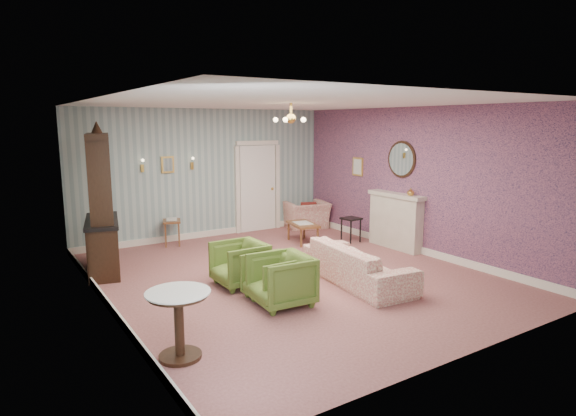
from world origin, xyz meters
TOP-DOWN VIEW (x-y plane):
  - floor at (0.00, 0.00)m, footprint 7.00×7.00m
  - ceiling at (0.00, 0.00)m, footprint 7.00×7.00m
  - wall_back at (0.00, 3.50)m, footprint 6.00×0.00m
  - wall_front at (0.00, -3.50)m, footprint 6.00×0.00m
  - wall_left at (-3.00, 0.00)m, footprint 0.00×7.00m
  - wall_right at (3.00, 0.00)m, footprint 0.00×7.00m
  - wall_right_floral at (2.98, 0.00)m, footprint 0.00×7.00m
  - door at (1.30, 3.46)m, footprint 1.12×0.12m
  - olive_chair_a at (-0.86, -1.06)m, footprint 0.80×0.84m
  - olive_chair_b at (-0.85, -0.81)m, footprint 0.68×0.72m
  - olive_chair_c at (-0.96, 0.04)m, footprint 0.71×0.76m
  - sofa_chintz at (0.72, -0.89)m, footprint 0.86×2.24m
  - wingback_chair at (2.45, 3.04)m, footprint 1.12×0.85m
  - dresser at (-2.62, 1.98)m, footprint 0.85×1.61m
  - fireplace at (2.86, 0.40)m, footprint 0.30×1.40m
  - mantel_vase at (2.84, 0.00)m, footprint 0.15×0.15m
  - oval_mirror at (2.96, 0.40)m, footprint 0.04×0.76m
  - framed_print at (2.97, 1.75)m, footprint 0.04×0.34m
  - coffee_table at (1.50, 1.82)m, footprint 0.64×0.94m
  - side_table_black at (2.42, 1.29)m, footprint 0.39×0.39m
  - pedestal_table at (-2.65, -1.81)m, footprint 0.79×0.79m
  - nesting_table at (-0.97, 3.15)m, footprint 0.48×0.55m
  - gilt_mirror_back at (-0.90, 3.46)m, footprint 0.28×0.06m
  - sconce_left at (-1.45, 3.44)m, footprint 0.16×0.12m
  - sconce_right at (-0.35, 3.44)m, footprint 0.16×0.12m
  - chandelier at (0.00, 0.00)m, footprint 0.56×0.56m
  - burgundy_cushion at (2.40, 2.89)m, footprint 0.41×0.28m

SIDE VIEW (x-z plane):
  - floor at x=0.00m, z-range 0.00..0.00m
  - coffee_table at x=1.50m, z-range 0.00..0.44m
  - side_table_black at x=2.42m, z-range 0.00..0.54m
  - nesting_table at x=-0.97m, z-range 0.00..0.59m
  - olive_chair_b at x=-0.85m, z-range 0.00..0.74m
  - pedestal_table at x=-2.65m, z-range 0.00..0.78m
  - olive_chair_c at x=-0.96m, z-range 0.00..0.78m
  - olive_chair_a at x=-0.86m, z-range 0.00..0.81m
  - sofa_chintz at x=0.72m, z-range 0.00..0.85m
  - wingback_chair at x=2.45m, z-range 0.00..0.88m
  - burgundy_cushion at x=2.40m, z-range 0.28..0.68m
  - fireplace at x=2.86m, z-range 0.00..1.16m
  - door at x=1.30m, z-range 0.00..2.16m
  - mantel_vase at x=2.84m, z-range 1.16..1.31m
  - dresser at x=-2.62m, z-range 0.00..2.56m
  - wall_back at x=0.00m, z-range -1.55..4.45m
  - wall_front at x=0.00m, z-range -1.55..4.45m
  - wall_left at x=-3.00m, z-range -2.05..4.95m
  - wall_right at x=3.00m, z-range -2.05..4.95m
  - wall_right_floral at x=2.98m, z-range -2.05..4.95m
  - framed_print at x=2.97m, z-range 1.39..1.81m
  - gilt_mirror_back at x=-0.90m, z-range 1.52..1.88m
  - sconce_left at x=-1.45m, z-range 1.55..1.85m
  - sconce_right at x=-0.35m, z-range 1.55..1.85m
  - oval_mirror at x=2.96m, z-range 1.43..2.27m
  - chandelier at x=0.00m, z-range 2.45..2.81m
  - ceiling at x=0.00m, z-range 2.90..2.90m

